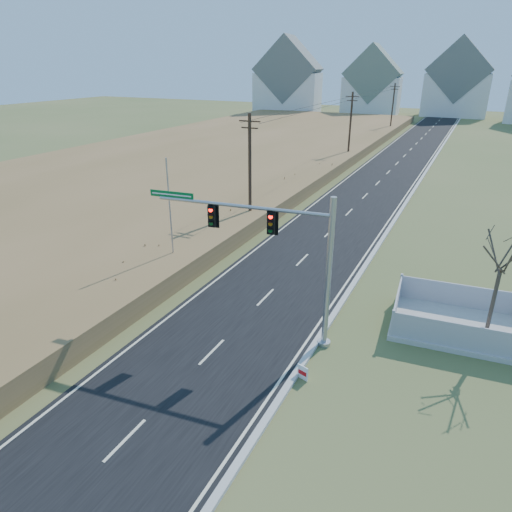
# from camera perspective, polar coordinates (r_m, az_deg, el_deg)

# --- Properties ---
(ground) EXTENTS (260.00, 260.00, 0.00)m
(ground) POSITION_cam_1_polar(r_m,az_deg,el_deg) (23.34, -2.99, -9.47)
(ground) COLOR #4C5A2C
(ground) RESTS_ON ground
(road) EXTENTS (8.00, 180.00, 0.06)m
(road) POSITION_cam_1_polar(r_m,az_deg,el_deg) (68.98, 17.80, 11.55)
(road) COLOR black
(road) RESTS_ON ground
(curb) EXTENTS (0.30, 180.00, 0.18)m
(curb) POSITION_cam_1_polar(r_m,az_deg,el_deg) (68.51, 21.27, 11.07)
(curb) COLOR #B2AFA8
(curb) RESTS_ON ground
(reed_marsh) EXTENTS (38.00, 110.00, 1.30)m
(reed_marsh) POSITION_cam_1_polar(r_m,az_deg,el_deg) (67.38, -4.62, 12.83)
(reed_marsh) COLOR #956C43
(reed_marsh) RESTS_ON ground
(utility_pole_near) EXTENTS (1.80, 0.26, 9.00)m
(utility_pole_near) POSITION_cam_1_polar(r_m,az_deg,el_deg) (36.83, -0.77, 10.75)
(utility_pole_near) COLOR #422D1E
(utility_pole_near) RESTS_ON ground
(utility_pole_mid) EXTENTS (1.80, 0.26, 9.00)m
(utility_pole_mid) POSITION_cam_1_polar(r_m,az_deg,el_deg) (64.69, 11.70, 15.64)
(utility_pole_mid) COLOR #422D1E
(utility_pole_mid) RESTS_ON ground
(utility_pole_far) EXTENTS (1.80, 0.26, 9.00)m
(utility_pole_far) POSITION_cam_1_polar(r_m,az_deg,el_deg) (93.88, 16.70, 17.36)
(utility_pole_far) COLOR #422D1E
(utility_pole_far) RESTS_ON ground
(condo_nw) EXTENTS (17.69, 13.38, 19.05)m
(condo_nw) POSITION_cam_1_polar(r_m,az_deg,el_deg) (126.56, 4.05, 20.83)
(condo_nw) COLOR white
(condo_nw) RESTS_ON ground
(condo_nnw) EXTENTS (14.93, 11.17, 17.03)m
(condo_nnw) POSITION_cam_1_polar(r_m,az_deg,el_deg) (128.29, 14.32, 19.91)
(condo_nnw) COLOR white
(condo_nnw) RESTS_ON ground
(condo_n) EXTENTS (15.27, 10.20, 18.54)m
(condo_n) POSITION_cam_1_polar(r_m,az_deg,el_deg) (129.46, 23.90, 19.07)
(condo_n) COLOR white
(condo_n) RESTS_ON ground
(traffic_signal_mast) EXTENTS (9.19, 1.27, 7.34)m
(traffic_signal_mast) POSITION_cam_1_polar(r_m,az_deg,el_deg) (20.85, 4.12, 0.31)
(traffic_signal_mast) COLOR #9EA0A5
(traffic_signal_mast) RESTS_ON ground
(fence_enclosure) EXTENTS (7.12, 5.14, 1.56)m
(fence_enclosure) POSITION_cam_1_polar(r_m,az_deg,el_deg) (25.49, 24.30, -7.90)
(fence_enclosure) COLOR #B7B5AD
(fence_enclosure) RESTS_ON ground
(open_sign) EXTENTS (0.52, 0.21, 0.66)m
(open_sign) POSITION_cam_1_polar(r_m,az_deg,el_deg) (20.15, 5.86, -14.30)
(open_sign) COLOR white
(open_sign) RESTS_ON ground
(flagpole) EXTENTS (0.33, 0.33, 7.36)m
(flagpole) POSITION_cam_1_polar(r_m,az_deg,el_deg) (29.12, -10.54, 3.41)
(flagpole) COLOR #B7B5AD
(flagpole) RESTS_ON ground
(bare_tree) EXTENTS (2.29, 2.29, 6.08)m
(bare_tree) POSITION_cam_1_polar(r_m,az_deg,el_deg) (22.78, 28.66, 0.53)
(bare_tree) COLOR #4C3F33
(bare_tree) RESTS_ON ground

